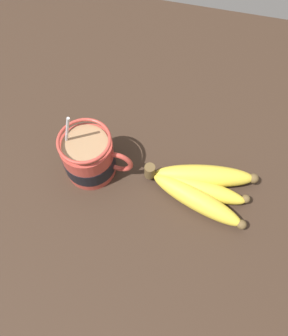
% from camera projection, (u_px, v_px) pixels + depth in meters
% --- Properties ---
extents(table, '(1.10, 1.10, 0.03)m').
position_uv_depth(table, '(129.00, 181.00, 0.65)').
color(table, '#332319').
rests_on(table, ground).
extents(coffee_mug, '(0.14, 0.10, 0.16)m').
position_uv_depth(coffee_mug, '(89.00, 158.00, 0.60)').
color(coffee_mug, '#B23D33').
rests_on(coffee_mug, table).
extents(banana_bunch, '(0.21, 0.13, 0.04)m').
position_uv_depth(banana_bunch, '(200.00, 187.00, 0.60)').
color(banana_bunch, brown).
rests_on(banana_bunch, table).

